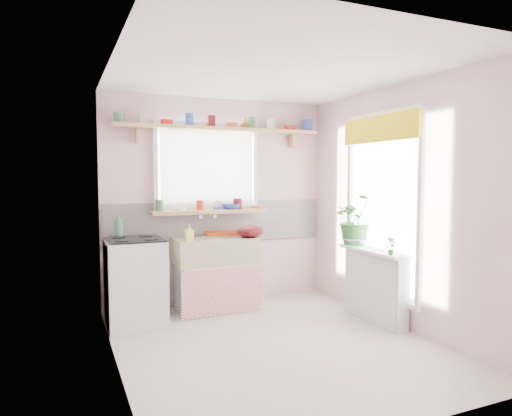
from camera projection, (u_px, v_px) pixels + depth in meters
name	position (u px, v px, depth m)	size (l,w,h in m)	color
room	(294.00, 193.00, 5.19)	(3.20, 3.20, 3.20)	silver
sink_unit	(215.00, 273.00, 5.33)	(0.95, 0.65, 1.11)	white
cooker	(135.00, 282.00, 4.73)	(0.58, 0.58, 0.93)	white
radiator_ledge	(375.00, 284.00, 4.91)	(0.22, 0.95, 0.78)	white
windowsill	(210.00, 211.00, 5.45)	(1.40, 0.22, 0.04)	tan
pine_shelf	(221.00, 129.00, 5.44)	(2.52, 0.24, 0.04)	tan
shelf_crockery	(220.00, 123.00, 5.42)	(2.47, 0.11, 0.12)	#3F7F4C
sill_crockery	(206.00, 205.00, 5.43)	(1.35, 0.11, 0.12)	#3F7F4C
dish_tray	(222.00, 233.00, 5.55)	(0.41, 0.31, 0.04)	#E24514
colander	(250.00, 231.00, 5.30)	(0.32, 0.32, 0.14)	#550E13
jade_plant	(356.00, 219.00, 5.24)	(0.52, 0.45, 0.58)	#306E2C
fruit_bowl	(356.00, 241.00, 5.26)	(0.31, 0.31, 0.08)	white
herb_pot	(391.00, 246.00, 4.53)	(0.10, 0.07, 0.19)	#265F27
soap_bottle_sink	(189.00, 233.00, 4.98)	(0.09, 0.09, 0.19)	#E7F46C
sill_cup	(220.00, 205.00, 5.56)	(0.14, 0.14, 0.11)	white
sill_bowl	(231.00, 206.00, 5.53)	(0.22, 0.22, 0.07)	#2F4599
shelf_vase	(245.00, 124.00, 5.62)	(0.13, 0.13, 0.14)	#A35932
cooker_bottle	(118.00, 225.00, 4.84)	(0.10, 0.10, 0.26)	#3D7B53
fruit	(356.00, 236.00, 5.26)	(0.20, 0.14, 0.10)	orange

